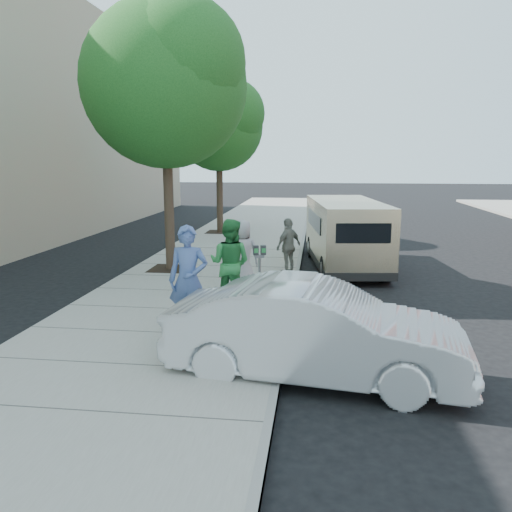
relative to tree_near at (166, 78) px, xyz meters
name	(u,v)px	position (x,y,z in m)	size (l,w,h in m)	color
ground	(234,298)	(2.25, -2.40, -5.55)	(120.00, 120.00, 0.00)	black
sidewalk	(194,294)	(1.25, -2.40, -5.47)	(5.00, 60.00, 0.15)	gray
curb_face	(293,297)	(3.69, -2.40, -5.47)	(0.12, 60.00, 0.16)	gray
tree_near	(166,78)	(0.00, 0.00, 0.00)	(4.62, 4.60, 7.53)	black
tree_far	(220,122)	(0.00, 7.60, -0.66)	(3.92, 3.80, 6.49)	black
parking_meter	(260,262)	(3.00, -3.40, -4.42)	(0.29, 0.16, 1.35)	gray
van	(345,232)	(5.10, 1.55, -4.44)	(2.52, 5.82, 2.09)	beige
sedan	(316,331)	(4.25, -6.70, -4.79)	(1.60, 4.59, 1.51)	silver
person_officer	(188,280)	(1.90, -5.33, -4.38)	(0.74, 0.49, 2.03)	#49619C
person_green_shirt	(230,263)	(2.37, -3.54, -4.43)	(0.94, 0.74, 1.94)	#2C8840
person_gray_shirt	(242,255)	(2.42, -2.14, -4.52)	(0.86, 0.56, 1.76)	#9C9C9F
person_striped_polo	(289,246)	(3.45, -0.24, -4.60)	(0.93, 0.39, 1.59)	gray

